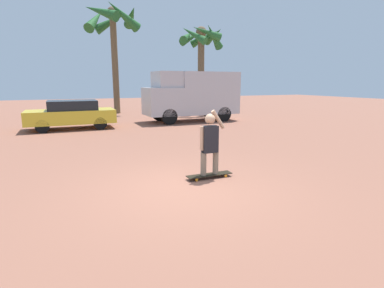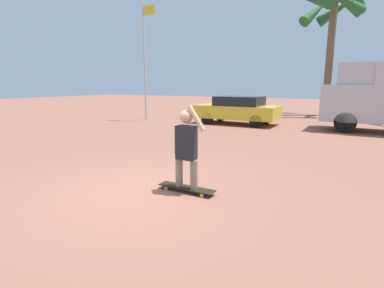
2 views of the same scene
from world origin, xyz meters
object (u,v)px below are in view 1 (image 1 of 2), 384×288
camper_van (193,94)px  parked_car_yellow (72,114)px  palm_tree_near_van (201,43)px  skateboard (209,175)px  person_skateboarder (210,141)px  palm_tree_center_background (113,25)px

camper_van → parked_car_yellow: bearing=-176.0°
camper_van → palm_tree_near_van: bearing=58.5°
palm_tree_near_van → skateboard: bearing=-114.4°
person_skateboarder → palm_tree_near_van: bearing=65.6°
parked_car_yellow → camper_van: bearing=4.0°
person_skateboarder → parked_car_yellow: 10.17m
camper_van → skateboard: bearing=-111.5°
camper_van → palm_tree_center_background: palm_tree_center_background is taller
parked_car_yellow → palm_tree_near_van: (9.14, 4.33, 4.30)m
parked_car_yellow → person_skateboarder: bearing=-74.4°
skateboard → palm_tree_center_background: size_ratio=0.15×
person_skateboarder → palm_tree_near_van: size_ratio=0.25×
skateboard → parked_car_yellow: 10.19m
parked_car_yellow → palm_tree_near_van: bearing=25.4°
person_skateboarder → camper_van: size_ratio=0.28×
skateboard → parked_car_yellow: (-2.74, 9.80, 0.67)m
camper_van → palm_tree_center_background: size_ratio=0.70×
skateboard → person_skateboarder: person_skateboarder is taller
parked_car_yellow → palm_tree_center_background: size_ratio=0.53×
skateboard → person_skateboarder: size_ratio=0.73×
camper_van → palm_tree_near_van: (2.36, 3.86, 3.46)m
person_skateboarder → skateboard: bearing=-0.0°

